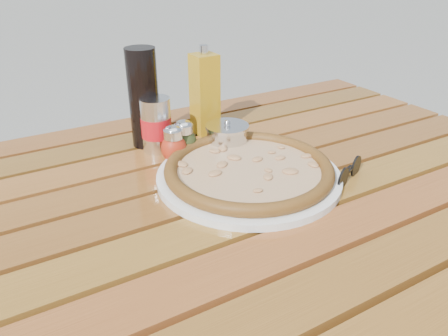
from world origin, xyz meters
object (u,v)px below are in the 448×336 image
table (229,219)px  olive_oil_cruet (205,94)px  soda_can (156,125)px  dark_bottle (144,98)px  plate (249,176)px  parmesan_tin (227,137)px  pizza (249,169)px  pepper_shaker (174,145)px  oregano_shaker (184,139)px  sunglasses (348,173)px

table → olive_oil_cruet: (0.09, 0.26, 0.17)m
table → soda_can: soda_can is taller
dark_bottle → soda_can: 0.07m
dark_bottle → olive_oil_cruet: 0.15m
plate → parmesan_tin: 0.15m
pizza → dark_bottle: dark_bottle is taller
dark_bottle → parmesan_tin: size_ratio=1.74×
pizza → pepper_shaker: (-0.09, 0.15, 0.02)m
table → soda_can: size_ratio=11.67×
pizza → dark_bottle: (-0.11, 0.26, 0.09)m
plate → oregano_shaker: bearing=110.7°
oregano_shaker → soda_can: 0.07m
soda_can → dark_bottle: bearing=102.4°
dark_bottle → olive_oil_cruet: dark_bottle is taller
pizza → pepper_shaker: pepper_shaker is taller
soda_can → parmesan_tin: 0.16m
plate → oregano_shaker: 0.18m
soda_can → oregano_shaker: bearing=-55.4°
plate → dark_bottle: 0.30m
olive_oil_cruet → table: bearing=-108.5°
oregano_shaker → dark_bottle: dark_bottle is taller
table → soda_can: (-0.05, 0.22, 0.13)m
dark_bottle → sunglasses: 0.46m
plate → oregano_shaker: size_ratio=4.39×
oregano_shaker → parmesan_tin: (0.09, -0.02, -0.01)m
table → oregano_shaker: size_ratio=17.07×
plate → dark_bottle: dark_bottle is taller
table → pizza: pizza is taller
sunglasses → dark_bottle: bearing=104.1°
oregano_shaker → olive_oil_cruet: olive_oil_cruet is taller
plate → parmesan_tin: size_ratio=2.85×
pizza → oregano_shaker: (-0.06, 0.16, 0.02)m
pizza → soda_can: (-0.10, 0.22, 0.04)m
pepper_shaker → plate: bearing=-57.3°
pizza → parmesan_tin: (0.03, 0.14, 0.01)m
table → parmesan_tin: size_ratio=11.08×
pepper_shaker → sunglasses: (0.26, -0.25, -0.02)m
table → pepper_shaker: bearing=107.0°
olive_oil_cruet → plate: bearing=-99.0°
pizza → parmesan_tin: size_ratio=2.72×
parmesan_tin → sunglasses: bearing=-61.2°
oregano_shaker → parmesan_tin: size_ratio=0.65×
table → parmesan_tin: 0.20m
parmesan_tin → plate: bearing=-103.5°
plate → sunglasses: 0.19m
table → olive_oil_cruet: bearing=71.5°
plate → pepper_shaker: bearing=122.7°
oregano_shaker → parmesan_tin: bearing=-13.0°
soda_can → sunglasses: (0.27, -0.32, -0.04)m
oregano_shaker → soda_can: soda_can is taller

